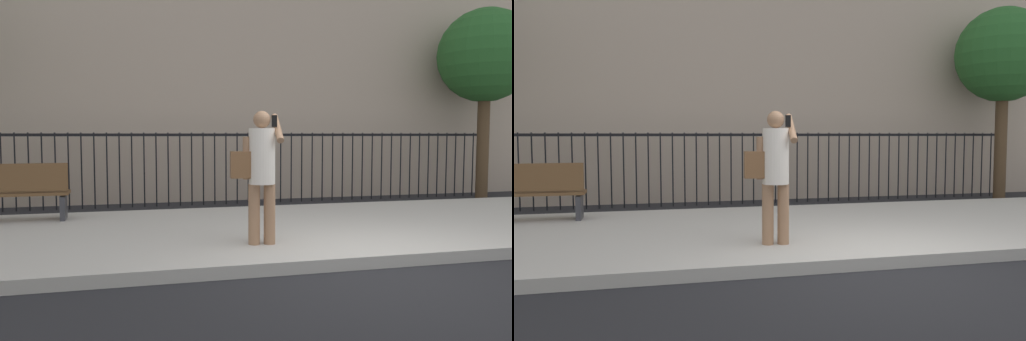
{
  "view_description": "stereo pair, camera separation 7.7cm",
  "coord_description": "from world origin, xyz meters",
  "views": [
    {
      "loc": [
        -2.83,
        -5.31,
        1.56
      ],
      "look_at": [
        -1.13,
        1.28,
        1.08
      ],
      "focal_mm": 35.95,
      "sensor_mm": 36.0,
      "label": 1
    },
    {
      "loc": [
        -2.75,
        -5.33,
        1.56
      ],
      "look_at": [
        -1.13,
        1.28,
        1.08
      ],
      "focal_mm": 35.95,
      "sensor_mm": 36.0,
      "label": 2
    }
  ],
  "objects": [
    {
      "name": "street_bench",
      "position": [
        -4.53,
        3.57,
        0.65
      ],
      "size": [
        1.6,
        0.45,
        0.95
      ],
      "color": "brown",
      "rests_on": "sidewalk"
    },
    {
      "name": "street_tree_near",
      "position": [
        5.62,
        5.39,
        3.42
      ],
      "size": [
        2.24,
        2.24,
        4.58
      ],
      "color": "#4C3823",
      "rests_on": "ground"
    },
    {
      "name": "iron_fence",
      "position": [
        0.0,
        5.9,
        1.02
      ],
      "size": [
        12.03,
        0.04,
        1.6
      ],
      "color": "black",
      "rests_on": "ground"
    },
    {
      "name": "sidewalk",
      "position": [
        0.0,
        2.2,
        0.07
      ],
      "size": [
        28.0,
        4.4,
        0.15
      ],
      "primitive_type": "cube",
      "color": "#B2ADA3",
      "rests_on": "ground"
    },
    {
      "name": "pedestrian_on_phone",
      "position": [
        -1.16,
        0.98,
        1.14
      ],
      "size": [
        0.68,
        0.5,
        1.71
      ],
      "color": "#936B4C",
      "rests_on": "sidewalk"
    },
    {
      "name": "ground_plane",
      "position": [
        0.0,
        0.0,
        0.0
      ],
      "size": [
        60.0,
        60.0,
        0.0
      ],
      "primitive_type": "plane",
      "color": "black"
    }
  ]
}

